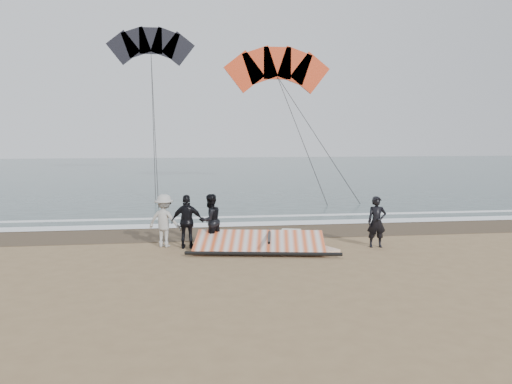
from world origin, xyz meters
TOP-DOWN VIEW (x-y plane):
  - ground at (0.00, 0.00)m, footprint 120.00×120.00m
  - sea at (0.00, 33.00)m, footprint 120.00×54.00m
  - wet_sand at (0.00, 4.50)m, footprint 120.00×2.80m
  - foam_near at (0.00, 5.90)m, footprint 120.00×0.90m
  - foam_far at (0.00, 7.60)m, footprint 120.00×0.45m
  - man_main at (3.13, 1.59)m, footprint 0.61×0.44m
  - board_white at (0.91, 1.95)m, footprint 1.81×2.58m
  - board_cream at (0.68, 3.17)m, footprint 1.39×2.60m
  - trio_cluster at (-2.70, 2.39)m, footprint 2.51×1.07m
  - sail_rig at (-0.58, 1.68)m, footprint 4.40×2.33m
  - kite_red at (3.05, 18.85)m, footprint 7.58×4.43m
  - kite_dark at (-5.37, 27.32)m, footprint 7.52×8.08m

SIDE VIEW (x-z plane):
  - ground at x=0.00m, z-range 0.00..0.00m
  - wet_sand at x=0.00m, z-range 0.00..0.01m
  - sea at x=0.00m, z-range 0.00..0.02m
  - foam_near at x=0.00m, z-range 0.02..0.03m
  - foam_far at x=0.00m, z-range 0.02..0.03m
  - board_white at x=0.91m, z-range 0.00..0.10m
  - board_cream at x=0.68m, z-range 0.00..0.10m
  - sail_rig at x=-0.58m, z-range -0.06..0.45m
  - man_main at x=3.13m, z-range 0.00..1.57m
  - trio_cluster at x=-2.70m, z-range -0.01..1.64m
  - kite_red at x=3.05m, z-range 1.69..12.97m
  - kite_dark at x=-5.37m, z-range 0.64..19.36m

